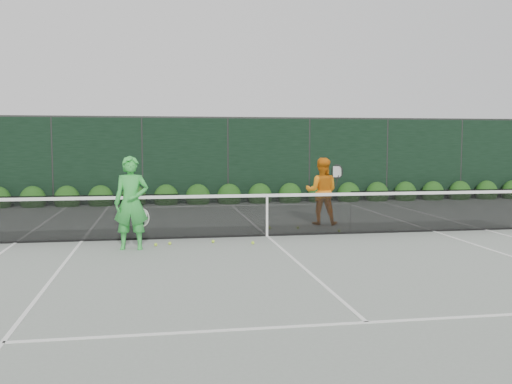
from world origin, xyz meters
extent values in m
plane|color=gray|center=(0.00, 0.00, 0.00)|extent=(80.00, 80.00, 0.00)
cube|color=black|center=(-4.20, 0.00, 0.51)|extent=(4.40, 0.01, 1.02)
cube|color=black|center=(0.00, 0.00, 0.48)|extent=(4.00, 0.01, 0.96)
cube|color=black|center=(4.20, 0.00, 0.51)|extent=(4.40, 0.01, 1.02)
cube|color=white|center=(0.00, 0.00, 0.94)|extent=(12.80, 0.03, 0.07)
cube|color=black|center=(0.00, 0.00, 0.02)|extent=(12.80, 0.02, 0.04)
cube|color=white|center=(0.00, 0.00, 0.46)|extent=(0.05, 0.03, 0.91)
imported|color=green|center=(-2.99, -1.09, 0.94)|extent=(0.72, 0.50, 1.88)
torus|color=beige|center=(-2.79, -0.99, 0.62)|extent=(0.30, 0.03, 0.30)
cylinder|color=black|center=(-2.79, -0.99, 0.38)|extent=(0.10, 0.03, 0.30)
imported|color=orange|center=(1.76, 1.61, 0.88)|extent=(1.02, 0.90, 1.75)
torus|color=black|center=(2.11, 1.41, 1.40)|extent=(0.29, 0.13, 0.30)
cylinder|color=black|center=(2.11, 1.41, 1.16)|extent=(0.10, 0.03, 0.30)
cube|color=white|center=(-5.49, 0.00, 0.01)|extent=(0.06, 23.77, 0.01)
cube|color=white|center=(5.49, 0.00, 0.01)|extent=(0.06, 23.77, 0.01)
cube|color=white|center=(-4.12, 0.00, 0.01)|extent=(0.06, 23.77, 0.01)
cube|color=white|center=(4.12, 0.00, 0.01)|extent=(0.06, 23.77, 0.01)
cube|color=white|center=(0.00, 11.88, 0.01)|extent=(11.03, 0.06, 0.01)
cube|color=white|center=(0.00, 6.40, 0.01)|extent=(8.23, 0.06, 0.01)
cube|color=white|center=(0.00, -6.40, 0.01)|extent=(8.23, 0.06, 0.01)
cube|color=white|center=(0.00, 0.00, 0.01)|extent=(0.06, 12.80, 0.01)
cube|color=black|center=(0.00, 7.50, 1.50)|extent=(32.00, 0.06, 3.00)
cube|color=#262826|center=(0.00, 7.50, 3.03)|extent=(32.00, 0.06, 0.06)
cylinder|color=#262826|center=(-6.00, 7.50, 1.50)|extent=(0.08, 0.08, 3.00)
cylinder|color=#262826|center=(-3.00, 7.50, 1.50)|extent=(0.08, 0.08, 3.00)
cylinder|color=#262826|center=(0.00, 7.50, 1.50)|extent=(0.08, 0.08, 3.00)
cylinder|color=#262826|center=(3.00, 7.50, 1.50)|extent=(0.08, 0.08, 3.00)
cylinder|color=#262826|center=(6.00, 7.50, 1.50)|extent=(0.08, 0.08, 3.00)
cylinder|color=#262826|center=(9.00, 7.50, 1.50)|extent=(0.08, 0.08, 3.00)
ellipsoid|color=#18390F|center=(-6.60, 7.15, 0.23)|extent=(0.86, 0.65, 0.94)
ellipsoid|color=#18390F|center=(-5.50, 7.15, 0.23)|extent=(0.86, 0.65, 0.94)
ellipsoid|color=#18390F|center=(-4.40, 7.15, 0.23)|extent=(0.86, 0.65, 0.94)
ellipsoid|color=#18390F|center=(-3.30, 7.15, 0.23)|extent=(0.86, 0.65, 0.94)
ellipsoid|color=#18390F|center=(-2.20, 7.15, 0.23)|extent=(0.86, 0.65, 0.94)
ellipsoid|color=#18390F|center=(-1.10, 7.15, 0.23)|extent=(0.86, 0.65, 0.94)
ellipsoid|color=#18390F|center=(0.00, 7.15, 0.23)|extent=(0.86, 0.65, 0.94)
ellipsoid|color=#18390F|center=(1.10, 7.15, 0.23)|extent=(0.86, 0.65, 0.94)
ellipsoid|color=#18390F|center=(2.20, 7.15, 0.23)|extent=(0.86, 0.65, 0.94)
ellipsoid|color=#18390F|center=(3.30, 7.15, 0.23)|extent=(0.86, 0.65, 0.94)
ellipsoid|color=#18390F|center=(4.40, 7.15, 0.23)|extent=(0.86, 0.65, 0.94)
ellipsoid|color=#18390F|center=(5.50, 7.15, 0.23)|extent=(0.86, 0.65, 0.94)
ellipsoid|color=#18390F|center=(6.60, 7.15, 0.23)|extent=(0.86, 0.65, 0.94)
ellipsoid|color=#18390F|center=(7.70, 7.15, 0.23)|extent=(0.86, 0.65, 0.94)
ellipsoid|color=#18390F|center=(8.80, 7.15, 0.23)|extent=(0.86, 0.65, 0.94)
ellipsoid|color=#18390F|center=(9.90, 7.15, 0.23)|extent=(0.86, 0.65, 0.94)
sphere|color=#B5E833|center=(1.82, 0.28, 0.03)|extent=(0.07, 0.07, 0.07)
sphere|color=#B5E833|center=(-0.49, -0.98, 0.03)|extent=(0.07, 0.07, 0.07)
sphere|color=#B5E833|center=(-1.30, -0.66, 0.03)|extent=(0.07, 0.07, 0.07)
sphere|color=#B5E833|center=(-2.23, -0.74, 0.03)|extent=(0.07, 0.07, 0.07)
sphere|color=#B5E833|center=(0.27, 1.06, 0.03)|extent=(0.07, 0.07, 0.07)
sphere|color=#B5E833|center=(0.96, 0.94, 0.03)|extent=(0.07, 0.07, 0.07)
sphere|color=#B5E833|center=(-2.52, -0.85, 0.03)|extent=(0.07, 0.07, 0.07)
camera|label=1|loc=(-2.42, -12.74, 2.16)|focal=40.00mm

